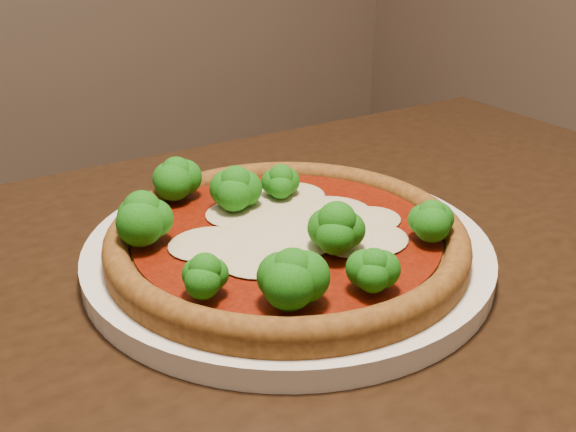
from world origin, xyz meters
TOP-DOWN VIEW (x-y plane):
  - dining_table at (0.24, -0.23)m, footprint 1.08×0.78m
  - plate at (0.27, -0.15)m, footprint 0.33×0.33m
  - pizza at (0.25, -0.17)m, footprint 0.29×0.29m

SIDE VIEW (x-z plane):
  - dining_table at x=0.24m, z-range 0.26..1.01m
  - plate at x=0.27m, z-range 0.75..0.77m
  - pizza at x=0.25m, z-range 0.75..0.81m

